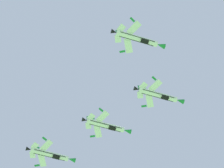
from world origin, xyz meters
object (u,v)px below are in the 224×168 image
(fighter_jet_left_wing, at_px, (106,126))
(fighter_jet_left_outer, at_px, (50,154))
(fighter_jet_lead, at_px, (159,95))
(fighter_jet_right_wing, at_px, (138,39))

(fighter_jet_left_wing, xyz_separation_m, fighter_jet_left_outer, (-15.22, 12.13, -3.69))
(fighter_jet_lead, xyz_separation_m, fighter_jet_left_outer, (-28.31, 26.06, -4.38))
(fighter_jet_lead, bearing_deg, fighter_jet_left_outer, -137.03)
(fighter_jet_lead, xyz_separation_m, fighter_jet_left_wing, (-13.09, 13.92, -0.70))
(fighter_jet_lead, relative_size, fighter_jet_left_wing, 1.00)
(fighter_jet_lead, height_order, fighter_jet_left_outer, fighter_jet_lead)
(fighter_jet_left_wing, relative_size, fighter_jet_left_outer, 1.00)
(fighter_jet_left_outer, bearing_deg, fighter_jet_right_wing, 18.02)
(fighter_jet_left_wing, distance_m, fighter_jet_left_outer, 19.81)
(fighter_jet_right_wing, bearing_deg, fighter_jet_left_wing, 179.97)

